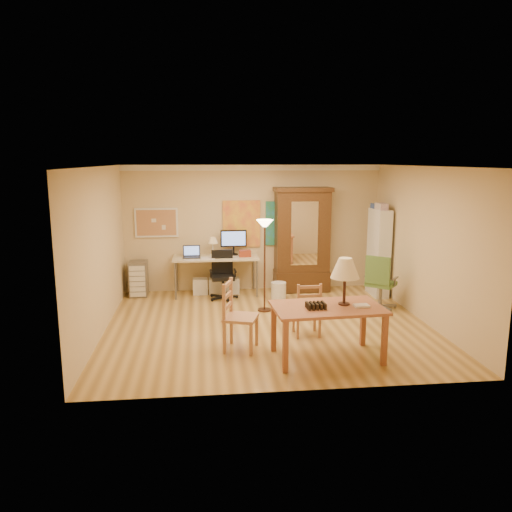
{
  "coord_description": "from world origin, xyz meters",
  "views": [
    {
      "loc": [
        -1.11,
        -8.14,
        2.81
      ],
      "look_at": [
        -0.18,
        0.3,
        1.16
      ],
      "focal_mm": 35.0,
      "sensor_mm": 36.0,
      "label": 1
    }
  ],
  "objects": [
    {
      "name": "office_chair_black",
      "position": [
        -0.69,
        1.76,
        0.26
      ],
      "size": [
        0.61,
        0.61,
        0.99
      ],
      "color": "black",
      "rests_on": "floor"
    },
    {
      "name": "office_chair_green",
      "position": [
        2.24,
        0.71,
        0.28
      ],
      "size": [
        0.67,
        0.67,
        1.05
      ],
      "color": "slate",
      "rests_on": "floor"
    },
    {
      "name": "armoire",
      "position": [
        1.03,
        2.24,
        0.97
      ],
      "size": [
        1.21,
        0.58,
        2.23
      ],
      "color": "#331A0E",
      "rests_on": "floor"
    },
    {
      "name": "art_panel_right",
      "position": [
        0.65,
        2.47,
        1.45
      ],
      "size": [
        0.75,
        0.04,
        0.95
      ],
      "primitive_type": "cube",
      "color": "teal",
      "rests_on": "floor"
    },
    {
      "name": "art_panel_left",
      "position": [
        -0.25,
        2.47,
        1.45
      ],
      "size": [
        0.8,
        0.04,
        1.0
      ],
      "primitive_type": "cube",
      "color": "yellow",
      "rests_on": "floor"
    },
    {
      "name": "ladder_chair_left",
      "position": [
        -0.59,
        -1.05,
        0.49
      ],
      "size": [
        0.59,
        0.61,
        1.05
      ],
      "color": "#B17A51",
      "rests_on": "floor"
    },
    {
      "name": "computer_desk",
      "position": [
        -0.79,
        2.16,
        0.49
      ],
      "size": [
        1.78,
        0.78,
        1.34
      ],
      "color": "#BCAC8A",
      "rests_on": "floor"
    },
    {
      "name": "crown_molding",
      "position": [
        0.0,
        2.46,
        2.64
      ],
      "size": [
        5.5,
        0.08,
        0.12
      ],
      "primitive_type": "cube",
      "color": "white",
      "rests_on": "floor"
    },
    {
      "name": "torchiere_lamp",
      "position": [
        0.05,
        0.85,
        1.38
      ],
      "size": [
        0.31,
        0.31,
        1.73
      ],
      "color": "#41251A",
      "rests_on": "floor"
    },
    {
      "name": "floor",
      "position": [
        0.0,
        0.0,
        0.0
      ],
      "size": [
        5.5,
        5.5,
        0.0
      ],
      "primitive_type": "plane",
      "color": "olive",
      "rests_on": "ground"
    },
    {
      "name": "bookshelf",
      "position": [
        2.55,
        1.71,
        0.9
      ],
      "size": [
        0.27,
        0.72,
        1.81
      ],
      "color": "white",
      "rests_on": "floor"
    },
    {
      "name": "dining_table",
      "position": [
        0.74,
        -1.49,
        0.92
      ],
      "size": [
        1.59,
        1.01,
        1.45
      ],
      "color": "#995332",
      "rests_on": "floor"
    },
    {
      "name": "drawer_cart",
      "position": [
        -2.43,
        2.18,
        0.37
      ],
      "size": [
        0.37,
        0.44,
        0.73
      ],
      "color": "slate",
      "rests_on": "floor"
    },
    {
      "name": "wastebin",
      "position": [
        0.41,
        1.47,
        0.19
      ],
      "size": [
        0.31,
        0.31,
        0.38
      ],
      "primitive_type": "cylinder",
      "color": "silver",
      "rests_on": "floor"
    },
    {
      "name": "corkboard",
      "position": [
        -2.05,
        2.47,
        1.5
      ],
      "size": [
        0.9,
        0.04,
        0.62
      ],
      "primitive_type": "cube",
      "color": "tan",
      "rests_on": "floor"
    },
    {
      "name": "ladder_chair_back",
      "position": [
        0.56,
        -0.57,
        0.42
      ],
      "size": [
        0.42,
        0.4,
        0.89
      ],
      "color": "#B17A51",
      "rests_on": "floor"
    }
  ]
}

